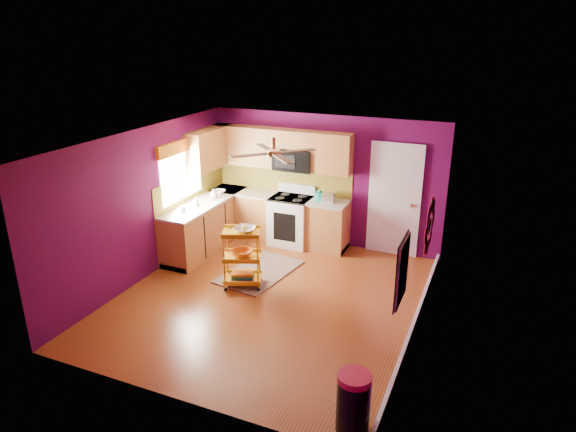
% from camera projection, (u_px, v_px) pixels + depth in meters
% --- Properties ---
extents(ground, '(5.00, 5.00, 0.00)m').
position_uv_depth(ground, '(270.00, 299.00, 8.01)').
color(ground, maroon).
rests_on(ground, ground).
extents(room_envelope, '(4.54, 5.04, 2.52)m').
position_uv_depth(room_envelope, '(270.00, 200.00, 7.43)').
color(room_envelope, '#4F093E').
rests_on(room_envelope, ground).
extents(lower_cabinets, '(2.81, 2.31, 0.94)m').
position_uv_depth(lower_cabinets, '(246.00, 222.00, 9.92)').
color(lower_cabinets, '#995B29').
rests_on(lower_cabinets, ground).
extents(electric_range, '(0.76, 0.66, 1.13)m').
position_uv_depth(electric_range, '(291.00, 220.00, 9.92)').
color(electric_range, white).
rests_on(electric_range, ground).
extents(upper_cabinetry, '(2.80, 2.30, 1.26)m').
position_uv_depth(upper_cabinetry, '(258.00, 150.00, 9.72)').
color(upper_cabinetry, '#995B29').
rests_on(upper_cabinetry, ground).
extents(left_window, '(0.08, 1.35, 1.08)m').
position_uv_depth(left_window, '(181.00, 162.00, 9.13)').
color(left_window, white).
rests_on(left_window, ground).
extents(panel_door, '(0.95, 0.11, 2.15)m').
position_uv_depth(panel_door, '(394.00, 201.00, 9.28)').
color(panel_door, white).
rests_on(panel_door, ground).
extents(right_wall_art, '(0.04, 2.74, 1.04)m').
position_uv_depth(right_wall_art, '(419.00, 244.00, 6.39)').
color(right_wall_art, black).
rests_on(right_wall_art, ground).
extents(ceiling_fan, '(1.01, 1.01, 0.26)m').
position_uv_depth(ceiling_fan, '(274.00, 152.00, 7.39)').
color(ceiling_fan, '#BF8C3F').
rests_on(ceiling_fan, ground).
extents(shag_rug, '(1.15, 1.64, 0.02)m').
position_uv_depth(shag_rug, '(260.00, 272.00, 8.87)').
color(shag_rug, black).
rests_on(shag_rug, ground).
extents(rolling_cart, '(0.71, 0.62, 1.07)m').
position_uv_depth(rolling_cart, '(243.00, 255.00, 8.22)').
color(rolling_cart, gold).
rests_on(rolling_cart, ground).
extents(trash_can, '(0.47, 0.47, 0.68)m').
position_uv_depth(trash_can, '(353.00, 403.00, 5.29)').
color(trash_can, black).
rests_on(trash_can, ground).
extents(teal_kettle, '(0.18, 0.18, 0.21)m').
position_uv_depth(teal_kettle, '(319.00, 196.00, 9.57)').
color(teal_kettle, '#149687').
rests_on(teal_kettle, lower_cabinets).
extents(toaster, '(0.22, 0.15, 0.18)m').
position_uv_depth(toaster, '(329.00, 197.00, 9.47)').
color(toaster, beige).
rests_on(toaster, lower_cabinets).
extents(soap_bottle_a, '(0.08, 0.08, 0.17)m').
position_uv_depth(soap_bottle_a, '(196.00, 202.00, 9.25)').
color(soap_bottle_a, '#EA3F72').
rests_on(soap_bottle_a, lower_cabinets).
extents(soap_bottle_b, '(0.15, 0.15, 0.19)m').
position_uv_depth(soap_bottle_b, '(213.00, 194.00, 9.66)').
color(soap_bottle_b, white).
rests_on(soap_bottle_b, lower_cabinets).
extents(counter_dish, '(0.25, 0.25, 0.06)m').
position_uv_depth(counter_dish, '(219.00, 192.00, 10.00)').
color(counter_dish, white).
rests_on(counter_dish, lower_cabinets).
extents(counter_cup, '(0.11, 0.11, 0.09)m').
position_uv_depth(counter_cup, '(183.00, 210.00, 8.97)').
color(counter_cup, white).
rests_on(counter_cup, lower_cabinets).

